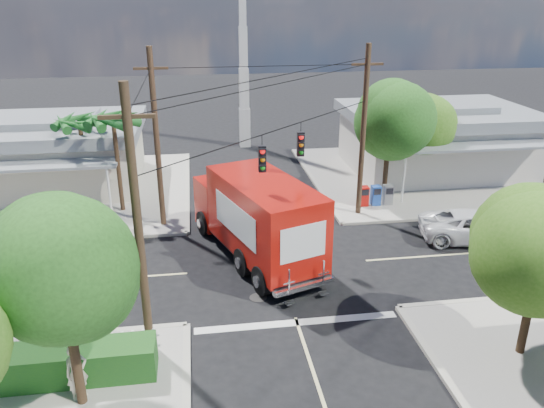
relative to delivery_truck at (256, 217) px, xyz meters
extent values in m
plane|color=black|center=(0.83, -1.16, -1.97)|extent=(120.00, 120.00, 0.00)
cube|color=#9F9A90|center=(11.83, 9.84, -1.90)|extent=(14.00, 14.00, 0.14)
cube|color=#ADA899|center=(4.83, 9.84, -1.90)|extent=(0.25, 14.00, 0.14)
cube|color=#ADA899|center=(11.83, 2.84, -1.90)|extent=(14.00, 0.25, 0.14)
cube|color=#9F9A90|center=(-10.17, 9.84, -1.90)|extent=(14.00, 14.00, 0.14)
cube|color=#ADA899|center=(-3.17, 9.84, -1.90)|extent=(0.25, 14.00, 0.14)
cube|color=#ADA899|center=(-10.17, 2.84, -1.90)|extent=(14.00, 0.25, 0.14)
cube|color=beige|center=(0.83, 8.84, -1.96)|extent=(0.12, 12.00, 0.01)
cube|color=beige|center=(10.83, -1.16, -1.96)|extent=(12.00, 0.12, 0.01)
cube|color=beige|center=(-9.17, -1.16, -1.96)|extent=(12.00, 0.12, 0.01)
cube|color=silver|center=(0.83, -5.46, -1.96)|extent=(7.50, 0.40, 0.01)
cube|color=silver|center=(13.33, 10.84, -0.13)|extent=(11.00, 8.00, 3.40)
cube|color=gray|center=(13.33, 10.84, 1.92)|extent=(11.80, 8.80, 0.70)
cube|color=gray|center=(13.33, 10.84, 2.42)|extent=(6.05, 4.40, 0.50)
cube|color=gray|center=(13.33, 5.94, 1.07)|extent=(9.90, 1.80, 0.15)
cylinder|color=silver|center=(8.93, 5.14, -0.38)|extent=(0.12, 0.12, 2.90)
cube|color=beige|center=(-11.17, 11.34, -0.23)|extent=(10.00, 8.00, 3.20)
cube|color=gray|center=(-11.17, 11.34, 1.72)|extent=(10.80, 8.80, 0.70)
cube|color=gray|center=(-11.17, 11.34, 2.22)|extent=(5.50, 4.40, 0.50)
cube|color=gray|center=(-11.17, 6.44, 0.87)|extent=(9.00, 1.80, 0.15)
cylinder|color=silver|center=(-7.17, 5.64, -0.48)|extent=(0.12, 0.12, 2.70)
cube|color=silver|center=(1.33, 18.84, -0.47)|extent=(0.80, 0.80, 3.00)
cube|color=silver|center=(1.33, 18.84, 2.53)|extent=(0.70, 0.70, 3.00)
cube|color=silver|center=(1.33, 18.84, 5.53)|extent=(0.60, 0.60, 3.00)
cube|color=silver|center=(1.33, 18.84, 8.53)|extent=(0.50, 0.50, 3.00)
cylinder|color=#422D1C|center=(-6.17, -8.66, 0.03)|extent=(0.28, 0.28, 3.71)
sphere|color=#214C18|center=(-6.17, -8.66, 2.35)|extent=(3.71, 3.71, 3.71)
sphere|color=#214C18|center=(-6.57, -8.46, 2.58)|extent=(3.02, 3.02, 3.02)
sphere|color=#214C18|center=(-5.82, -8.96, 2.23)|extent=(3.25, 3.25, 3.25)
cylinder|color=#422D1C|center=(8.03, 5.64, 0.22)|extent=(0.28, 0.28, 4.10)
sphere|color=#214C18|center=(8.03, 5.64, 2.78)|extent=(4.10, 4.10, 4.10)
sphere|color=#214C18|center=(7.63, 5.84, 3.04)|extent=(3.33, 3.33, 3.33)
sphere|color=#214C18|center=(8.38, 5.34, 2.65)|extent=(3.58, 3.58, 3.58)
cylinder|color=#422D1C|center=(10.63, 7.84, -0.03)|extent=(0.28, 0.28, 3.58)
sphere|color=#346916|center=(10.63, 7.84, 2.21)|extent=(3.58, 3.58, 3.58)
sphere|color=#346916|center=(10.23, 8.04, 2.43)|extent=(2.91, 2.91, 2.91)
sphere|color=#346916|center=(10.98, 7.54, 2.09)|extent=(3.14, 3.14, 3.14)
cylinder|color=#422D1C|center=(7.83, -8.36, -0.10)|extent=(0.28, 0.28, 3.46)
sphere|color=#346916|center=(7.83, -8.36, 2.06)|extent=(3.46, 3.46, 3.46)
sphere|color=#346916|center=(7.43, -8.16, 2.28)|extent=(2.81, 2.81, 2.81)
cylinder|color=#422D1C|center=(-6.67, 6.34, 0.67)|extent=(0.24, 0.24, 5.00)
cone|color=#1B5D1F|center=(-5.77, 6.34, 3.27)|extent=(0.50, 2.06, 0.98)
cone|color=#1B5D1F|center=(-6.11, 7.05, 3.27)|extent=(1.92, 1.68, 0.98)
cone|color=#1B5D1F|center=(-6.87, 7.22, 3.27)|extent=(2.12, 0.95, 0.98)
cone|color=#1B5D1F|center=(-7.48, 6.73, 3.27)|extent=(1.34, 2.07, 0.98)
cone|color=#1B5D1F|center=(-7.48, 5.95, 3.27)|extent=(1.34, 2.07, 0.98)
cone|color=#1B5D1F|center=(-6.87, 5.46, 3.27)|extent=(2.12, 0.95, 0.98)
cone|color=#1B5D1F|center=(-6.11, 5.64, 3.27)|extent=(1.92, 1.68, 0.98)
cylinder|color=#422D1C|center=(-8.67, 7.84, 0.47)|extent=(0.24, 0.24, 4.60)
cone|color=#1B5D1F|center=(-7.77, 7.84, 2.87)|extent=(0.50, 2.06, 0.98)
cone|color=#1B5D1F|center=(-8.11, 8.55, 2.87)|extent=(1.92, 1.68, 0.98)
cone|color=#1B5D1F|center=(-8.87, 8.72, 2.87)|extent=(2.12, 0.95, 0.98)
cone|color=#1B5D1F|center=(-9.48, 8.23, 2.87)|extent=(1.34, 2.07, 0.98)
cone|color=#1B5D1F|center=(-9.48, 7.45, 2.87)|extent=(1.34, 2.07, 0.98)
cone|color=#1B5D1F|center=(-8.87, 6.96, 2.87)|extent=(2.12, 0.95, 0.98)
cone|color=#1B5D1F|center=(-8.11, 7.14, 2.87)|extent=(1.92, 1.68, 0.98)
cylinder|color=#473321|center=(-4.37, -6.36, 2.53)|extent=(0.28, 0.28, 9.00)
cube|color=#473321|center=(-4.37, -6.36, 6.03)|extent=(1.60, 0.12, 0.12)
cylinder|color=#473321|center=(6.03, 4.04, 2.53)|extent=(0.28, 0.28, 9.00)
cube|color=#473321|center=(6.03, 4.04, 6.03)|extent=(1.60, 0.12, 0.12)
cylinder|color=#473321|center=(-4.37, 4.04, 2.53)|extent=(0.28, 0.28, 9.00)
cube|color=#473321|center=(-4.37, 4.04, 6.03)|extent=(1.60, 0.12, 0.12)
cylinder|color=black|center=(0.83, -1.16, 4.23)|extent=(10.43, 10.43, 0.04)
cube|color=black|center=(0.03, -1.96, 3.28)|extent=(0.30, 0.24, 1.05)
sphere|color=red|center=(0.03, -2.10, 3.61)|extent=(0.20, 0.20, 0.20)
cube|color=black|center=(1.93, -0.06, 3.28)|extent=(0.30, 0.24, 1.05)
sphere|color=red|center=(1.93, -0.20, 3.61)|extent=(0.20, 0.20, 0.20)
cube|color=silver|center=(-6.97, -6.76, -1.48)|extent=(5.94, 0.05, 0.08)
cube|color=silver|center=(-6.97, -6.76, -1.08)|extent=(5.94, 0.05, 0.08)
cube|color=silver|center=(-4.17, -6.76, -1.33)|extent=(0.09, 0.06, 1.00)
cube|color=#18481A|center=(-7.17, -7.56, -1.28)|extent=(6.20, 1.20, 1.10)
cube|color=#A80D0A|center=(6.63, 5.04, -1.28)|extent=(0.50, 0.50, 1.10)
cube|color=#1B45A7|center=(7.33, 5.04, -1.28)|extent=(0.50, 0.50, 1.10)
cube|color=slate|center=(8.03, 5.04, -1.28)|extent=(0.50, 0.50, 1.10)
cube|color=black|center=(-0.06, 0.17, -1.36)|extent=(5.26, 8.98, 0.28)
cube|color=#B5120A|center=(-1.18, 3.35, -0.47)|extent=(3.13, 2.65, 2.43)
cube|color=black|center=(-1.43, 4.08, -0.03)|extent=(2.28, 1.03, 1.05)
cube|color=silver|center=(-1.51, 4.29, -1.25)|extent=(2.44, 0.97, 0.39)
cube|color=#B5120A|center=(0.27, -0.77, 0.30)|extent=(4.74, 6.97, 3.21)
cube|color=white|center=(1.60, -0.31, 0.47)|extent=(1.34, 3.76, 1.44)
cube|color=white|center=(-1.05, -1.24, 0.47)|extent=(1.34, 3.76, 1.44)
cube|color=white|center=(1.34, -3.82, 0.47)|extent=(1.89, 0.68, 1.44)
cube|color=silver|center=(1.39, -3.96, -1.36)|extent=(2.60, 1.14, 0.20)
cube|color=silver|center=(0.71, -4.35, -0.92)|extent=(0.49, 0.23, 1.11)
cube|color=silver|center=(2.17, -3.84, -0.92)|extent=(0.49, 0.23, 1.11)
cylinder|color=black|center=(-2.32, 2.77, -1.36)|extent=(0.74, 1.27, 1.22)
cylinder|color=black|center=(0.08, 3.61, -1.36)|extent=(0.74, 1.27, 1.22)
cylinder|color=black|center=(-0.19, -3.28, -1.36)|extent=(0.74, 1.27, 1.22)
cylinder|color=black|center=(2.21, -2.44, -1.36)|extent=(0.74, 1.27, 1.22)
imported|color=silver|center=(10.67, 0.15, -1.24)|extent=(5.63, 3.43, 1.46)
imported|color=beige|center=(-6.27, -8.43, -0.95)|extent=(0.77, 0.70, 1.76)
camera|label=1|loc=(-2.47, -21.57, 9.28)|focal=35.00mm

